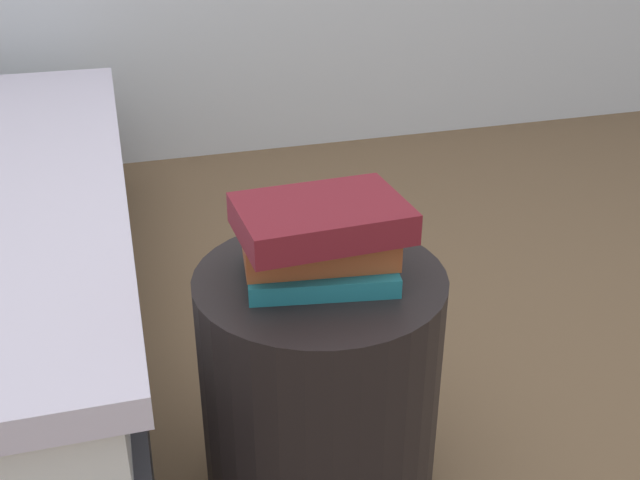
% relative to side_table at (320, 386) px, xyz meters
% --- Properties ---
extents(ground_plane, '(8.00, 8.00, 0.00)m').
position_rel_side_table_xyz_m(ground_plane, '(0.00, 0.00, -0.25)').
color(ground_plane, brown).
extents(side_table, '(0.46, 0.46, 0.49)m').
position_rel_side_table_xyz_m(side_table, '(0.00, 0.00, 0.00)').
color(side_table, black).
rests_on(side_table, ground_plane).
extents(book_teal, '(0.29, 0.23, 0.03)m').
position_rel_side_table_xyz_m(book_teal, '(0.00, -0.00, 0.26)').
color(book_teal, '#1E727F').
rests_on(book_teal, side_table).
extents(book_rust, '(0.28, 0.19, 0.06)m').
position_rel_side_table_xyz_m(book_rust, '(0.00, 0.01, 0.31)').
color(book_rust, '#994723').
rests_on(book_rust, book_teal).
extents(book_maroon, '(0.29, 0.21, 0.05)m').
position_rel_side_table_xyz_m(book_maroon, '(-0.00, -0.01, 0.36)').
color(book_maroon, maroon).
rests_on(book_maroon, book_rust).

